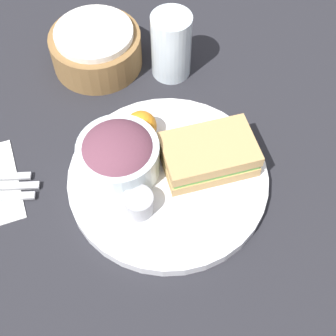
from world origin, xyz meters
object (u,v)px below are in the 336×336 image
Objects in this scene: bread_basket at (96,48)px; sandwich at (210,157)px; plate at (168,178)px; drink_glass at (171,46)px; dressing_cup at (138,203)px; salad_bowl at (119,155)px.

sandwich is at bearing -71.14° from bread_basket.
drink_glass is at bearing 68.76° from plate.
bread_basket is at bearing 108.86° from sandwich.
sandwich is 0.31m from bread_basket.
dressing_cup is 0.27× the size of bread_basket.
drink_glass is 0.14m from bread_basket.
plate is 2.12× the size of sandwich.
plate is 0.09m from salad_bowl.
bread_basket reaches higher than sandwich.
bread_basket is (-0.03, 0.29, 0.03)m from plate.
salad_bowl reaches higher than sandwich.
salad_bowl is 0.08m from dressing_cup.
sandwich is 3.28× the size of dressing_cup.
plate is 2.53× the size of drink_glass.
sandwich reaches higher than dressing_cup.
drink_glass is 0.75× the size of bread_basket.
dressing_cup reaches higher than plate.
dressing_cup is 0.36× the size of drink_glass.
plate is 0.29m from bread_basket.
dressing_cup is (-0.06, -0.04, 0.03)m from plate.
sandwich is at bearing 15.95° from dressing_cup.
bread_basket is at bearing 96.74° from plate.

